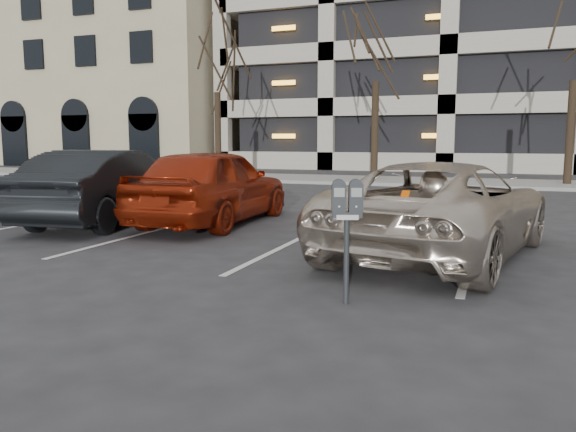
{
  "coord_description": "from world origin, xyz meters",
  "views": [
    {
      "loc": [
        1.73,
        -6.3,
        1.66
      ],
      "look_at": [
        -0.01,
        -1.69,
        0.99
      ],
      "focal_mm": 35.0,
      "sensor_mm": 36.0,
      "label": 1
    }
  ],
  "objects_px": {
    "suv_silver": "(442,209)",
    "car_red": "(213,185)",
    "parking_meter": "(347,211)",
    "tree_a": "(216,39)",
    "car_dark": "(108,187)",
    "tree_b": "(377,18)"
  },
  "relations": [
    {
      "from": "tree_a",
      "to": "suv_silver",
      "type": "bearing_deg",
      "value": -51.89
    },
    {
      "from": "tree_b",
      "to": "car_red",
      "type": "xyz_separation_m",
      "value": [
        -0.61,
        -12.41,
        -5.59
      ]
    },
    {
      "from": "tree_b",
      "to": "car_dark",
      "type": "distance_m",
      "value": 14.46
    },
    {
      "from": "parking_meter",
      "to": "car_dark",
      "type": "distance_m",
      "value": 7.07
    },
    {
      "from": "tree_b",
      "to": "suv_silver",
      "type": "xyz_separation_m",
      "value": [
        3.98,
        -14.0,
        -5.68
      ]
    },
    {
      "from": "parking_meter",
      "to": "tree_a",
      "type": "bearing_deg",
      "value": 101.25
    },
    {
      "from": "tree_b",
      "to": "parking_meter",
      "type": "height_order",
      "value": "tree_b"
    },
    {
      "from": "tree_b",
      "to": "suv_silver",
      "type": "height_order",
      "value": "tree_b"
    },
    {
      "from": "tree_b",
      "to": "suv_silver",
      "type": "relative_size",
      "value": 1.67
    },
    {
      "from": "parking_meter",
      "to": "car_dark",
      "type": "xyz_separation_m",
      "value": [
        -5.94,
        3.82,
        -0.22
      ]
    },
    {
      "from": "suv_silver",
      "to": "car_red",
      "type": "xyz_separation_m",
      "value": [
        -4.59,
        1.59,
        0.09
      ]
    },
    {
      "from": "tree_a",
      "to": "car_red",
      "type": "relative_size",
      "value": 1.84
    },
    {
      "from": "parking_meter",
      "to": "car_red",
      "type": "relative_size",
      "value": 0.28
    },
    {
      "from": "suv_silver",
      "to": "car_red",
      "type": "relative_size",
      "value": 1.17
    },
    {
      "from": "parking_meter",
      "to": "car_dark",
      "type": "relative_size",
      "value": 0.28
    },
    {
      "from": "suv_silver",
      "to": "car_red",
      "type": "bearing_deg",
      "value": -7.35
    },
    {
      "from": "parking_meter",
      "to": "car_red",
      "type": "xyz_separation_m",
      "value": [
        -3.93,
        4.47,
        -0.19
      ]
    },
    {
      "from": "tree_a",
      "to": "car_dark",
      "type": "xyz_separation_m",
      "value": [
        4.37,
        -13.06,
        -5.27
      ]
    },
    {
      "from": "car_red",
      "to": "car_dark",
      "type": "distance_m",
      "value": 2.12
    },
    {
      "from": "tree_a",
      "to": "tree_b",
      "type": "xyz_separation_m",
      "value": [
        7.0,
        0.0,
        0.35
      ]
    },
    {
      "from": "tree_a",
      "to": "car_red",
      "type": "bearing_deg",
      "value": -62.75
    },
    {
      "from": "parking_meter",
      "to": "suv_silver",
      "type": "height_order",
      "value": "suv_silver"
    }
  ]
}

